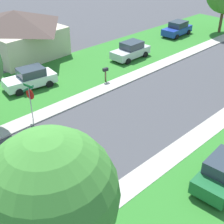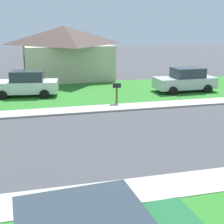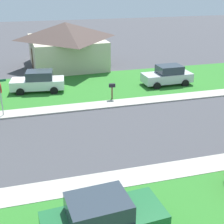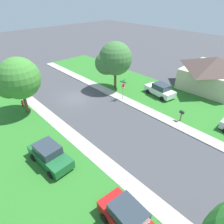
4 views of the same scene
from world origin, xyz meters
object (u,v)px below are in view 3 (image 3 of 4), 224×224
(stop_sign_far_corner, at_px, (0,90))
(mailbox, at_px, (112,88))
(car_silver_behind_trees, at_px, (168,75))
(house_left_setback, at_px, (66,44))
(car_green_near_corner, at_px, (103,219))
(car_white_across_road, at_px, (38,81))

(stop_sign_far_corner, height_order, mailbox, stop_sign_far_corner)
(mailbox, bearing_deg, car_silver_behind_trees, 112.21)
(car_silver_behind_trees, distance_m, mailbox, 6.16)
(house_left_setback, bearing_deg, mailbox, 9.16)
(car_silver_behind_trees, bearing_deg, car_green_near_corner, -31.68)
(house_left_setback, relative_size, mailbox, 7.15)
(house_left_setback, distance_m, mailbox, 11.71)
(car_green_near_corner, bearing_deg, stop_sign_far_corner, -162.99)
(car_green_near_corner, relative_size, mailbox, 3.37)
(car_silver_behind_trees, height_order, mailbox, car_silver_behind_trees)
(stop_sign_far_corner, xyz_separation_m, house_left_setback, (-12.52, 6.11, 0.49))
(car_white_across_road, bearing_deg, car_silver_behind_trees, 83.71)
(car_white_across_road, xyz_separation_m, house_left_setback, (-7.94, 3.47, 1.50))
(stop_sign_far_corner, bearing_deg, car_green_near_corner, 17.01)
(car_green_near_corner, distance_m, car_white_across_road, 17.17)
(stop_sign_far_corner, distance_m, car_green_near_corner, 13.16)
(stop_sign_far_corner, distance_m, car_silver_behind_trees, 14.10)
(house_left_setback, xyz_separation_m, mailbox, (11.48, 1.85, -1.37))
(house_left_setback, bearing_deg, stop_sign_far_corner, -26.01)
(car_silver_behind_trees, xyz_separation_m, mailbox, (2.33, -5.70, 0.14))
(car_green_near_corner, height_order, car_silver_behind_trees, same)
(car_green_near_corner, bearing_deg, car_white_across_road, -175.98)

